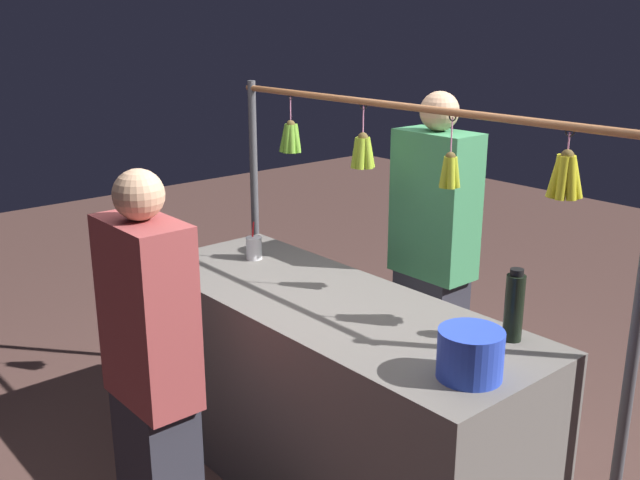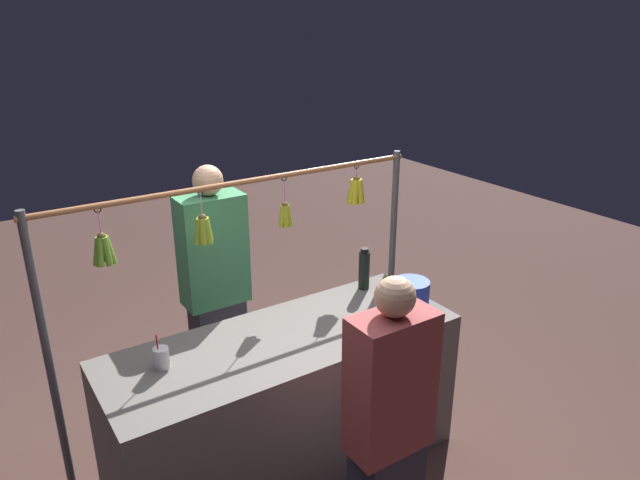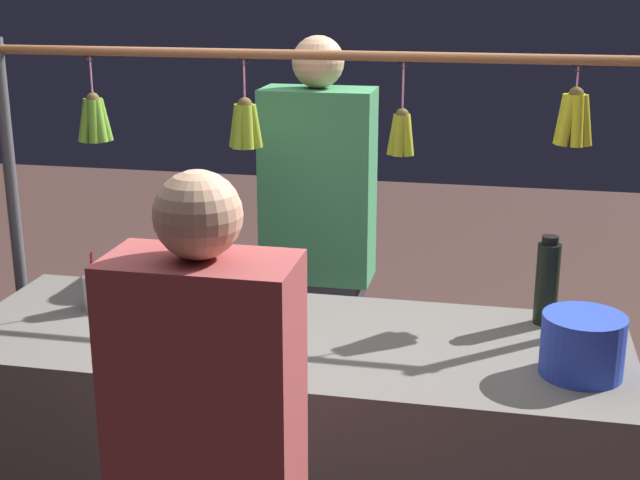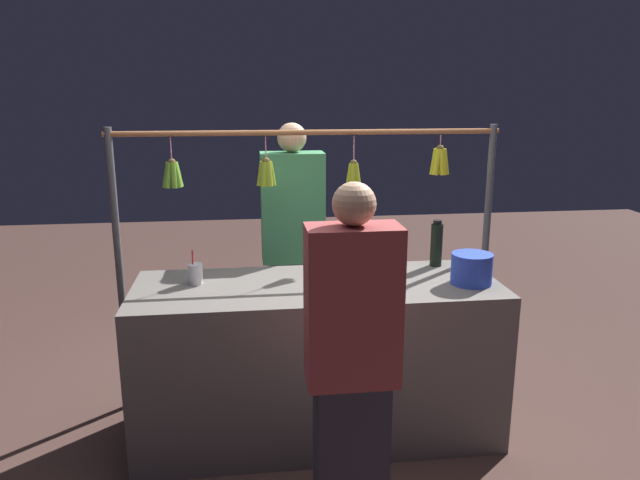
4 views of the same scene
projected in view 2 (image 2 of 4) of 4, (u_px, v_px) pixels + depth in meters
ground_plane at (287, 466)px, 3.59m from camera, size 12.00×12.00×0.00m
market_counter at (285, 405)px, 3.43m from camera, size 2.01×0.74×0.90m
display_rack at (246, 258)px, 3.48m from camera, size 2.34×0.12×1.73m
water_bottle at (364, 269)px, 3.80m from camera, size 0.07×0.07×0.28m
blue_bucket at (411, 294)px, 3.58m from camera, size 0.22×0.22×0.17m
drink_cup at (161, 358)px, 2.97m from camera, size 0.08×0.08×0.19m
vendor_person at (216, 297)px, 3.83m from camera, size 0.41×0.22×1.73m
customer_person at (388, 440)px, 2.65m from camera, size 0.38×0.21×1.59m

